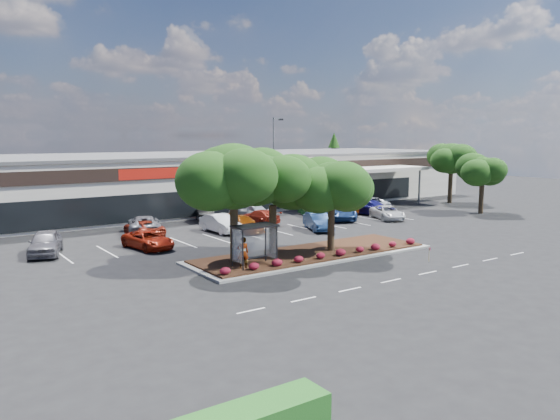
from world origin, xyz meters
TOP-DOWN VIEW (x-y plane):
  - ground at (0.00, 0.00)m, footprint 160.00×160.00m
  - retail_store at (0.06, 33.91)m, footprint 80.40×25.20m
  - landscape_island at (-2.00, 4.00)m, footprint 18.00×6.00m
  - lane_markings at (-0.14, 10.42)m, footprint 33.12×20.06m
  - shrub_row at (-2.00, 1.90)m, footprint 17.00×0.80m
  - bus_shelter at (-7.50, 2.95)m, footprint 2.75×1.55m
  - island_tree_west at (-8.00, 4.50)m, footprint 7.20×7.20m
  - island_tree_mid at (-4.50, 5.20)m, footprint 6.60×6.60m
  - island_tree_east at (-0.50, 3.70)m, footprint 5.80×5.80m
  - tree_east_near at (26.00, 10.00)m, footprint 5.60×5.60m
  - tree_east_far at (31.00, 18.00)m, footprint 6.40×6.40m
  - conifer_north_east at (34.00, 44.00)m, footprint 3.96×3.96m
  - person_waiting at (-8.45, 2.64)m, footprint 0.83×0.67m
  - light_pole at (7.08, 22.04)m, footprint 1.43×0.50m
  - survey_stake at (3.29, -2.00)m, footprint 0.07×0.14m
  - car_0 at (-17.37, 14.96)m, footprint 3.53×5.45m
  - car_1 at (-10.62, 12.78)m, footprint 3.00×5.10m
  - car_2 at (-2.84, 15.83)m, footprint 1.89×4.84m
  - car_3 at (-1.12, 14.97)m, footprint 2.34×4.98m
  - car_5 at (4.90, 11.88)m, footprint 3.29×4.98m
  - car_6 at (10.41, 15.69)m, footprint 5.19×6.82m
  - car_7 at (14.63, 12.85)m, footprint 3.89×5.35m
  - car_8 at (15.48, 15.87)m, footprint 3.57×5.83m
  - car_9 at (-9.00, 17.92)m, footprint 2.27×4.86m
  - car_10 at (-8.59, 18.85)m, footprint 4.33×6.29m
  - car_11 at (-1.10, 22.26)m, footprint 2.97×4.63m
  - car_12 at (3.24, 20.96)m, footprint 3.17×5.08m
  - car_13 at (2.60, 17.87)m, footprint 2.23×4.78m
  - car_14 at (9.89, 18.37)m, footprint 1.95×4.85m
  - car_15 at (13.21, 18.79)m, footprint 4.88×6.75m
  - car_16 at (15.62, 21.31)m, footprint 3.19×5.40m
  - car_17 at (17.35, 18.75)m, footprint 2.83×5.75m

SIDE VIEW (x-z plane):
  - ground at x=0.00m, z-range 0.00..0.00m
  - lane_markings at x=-0.14m, z-range 0.00..0.01m
  - landscape_island at x=-2.00m, z-range -0.01..0.25m
  - shrub_row at x=-2.00m, z-range 0.26..0.76m
  - survey_stake at x=3.29m, z-range 0.14..1.09m
  - car_1 at x=-10.62m, z-range 0.00..1.33m
  - car_9 at x=-9.00m, z-range 0.00..1.35m
  - car_13 at x=2.60m, z-range 0.00..1.35m
  - car_7 at x=14.63m, z-range 0.00..1.35m
  - car_3 at x=-1.12m, z-range 0.00..1.40m
  - car_16 at x=15.62m, z-range 0.00..1.41m
  - car_11 at x=-1.10m, z-range 0.00..1.44m
  - car_5 at x=4.90m, z-range 0.00..1.55m
  - car_14 at x=9.89m, z-range 0.00..1.57m
  - car_2 at x=-2.84m, z-range 0.00..1.57m
  - car_17 at x=17.35m, z-range 0.00..1.57m
  - car_8 at x=15.48m, z-range 0.00..1.58m
  - car_10 at x=-8.59m, z-range 0.00..1.60m
  - car_12 at x=3.24m, z-range 0.00..1.61m
  - car_15 at x=13.21m, z-range 0.00..1.71m
  - car_6 at x=10.41m, z-range 0.00..1.72m
  - car_0 at x=-17.37m, z-range 0.00..1.72m
  - person_waiting at x=-8.45m, z-range 0.26..2.23m
  - bus_shelter at x=-7.50m, z-range 1.01..3.60m
  - retail_store at x=0.06m, z-range 0.03..6.28m
  - tree_east_near at x=26.00m, z-range 0.00..6.51m
  - island_tree_east at x=-0.50m, z-range 0.26..6.76m
  - tree_east_far at x=31.00m, z-range 0.00..7.62m
  - island_tree_mid at x=-4.50m, z-range 0.26..7.58m
  - island_tree_west at x=-8.00m, z-range 0.26..8.15m
  - conifer_north_east at x=34.00m, z-range 0.00..9.00m
  - light_pole at x=7.08m, z-range -0.57..9.72m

